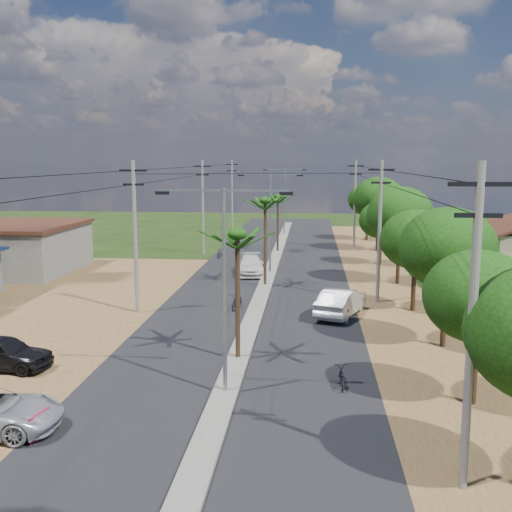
{
  "coord_description": "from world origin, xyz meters",
  "views": [
    {
      "loc": [
        3.21,
        -21.82,
        9.02
      ],
      "look_at": [
        -0.22,
        15.29,
        3.0
      ],
      "focal_mm": 42.0,
      "sensor_mm": 36.0,
      "label": 1
    }
  ],
  "objects": [
    {
      "name": "tree_east_c",
      "position": [
        9.7,
        7.0,
        4.86
      ],
      "size": [
        4.6,
        4.6,
        6.83
      ],
      "color": "black",
      "rests_on": "ground"
    },
    {
      "name": "utility_pole_e_c",
      "position": [
        7.5,
        38.0,
        4.76
      ],
      "size": [
        1.6,
        0.24,
        9.0
      ],
      "color": "#605E56",
      "rests_on": "ground"
    },
    {
      "name": "utility_pole_e_a",
      "position": [
        7.5,
        -6.0,
        4.76
      ],
      "size": [
        1.6,
        0.24,
        9.0
      ],
      "color": "#605E56",
      "rests_on": "ground"
    },
    {
      "name": "moto_rider_west_a",
      "position": [
        -1.2,
        13.32,
        0.5
      ],
      "size": [
        0.97,
        2.0,
        1.01
      ],
      "primitive_type": "imported",
      "rotation": [
        0.0,
        0.0,
        -0.16
      ],
      "color": "black",
      "rests_on": "ground"
    },
    {
      "name": "tree_east_d",
      "position": [
        9.4,
        14.0,
        4.34
      ],
      "size": [
        4.2,
        4.2,
        6.13
      ],
      "color": "black",
      "rests_on": "ground"
    },
    {
      "name": "car_parked_dark",
      "position": [
        -10.01,
        1.94,
        0.73
      ],
      "size": [
        4.47,
        2.17,
        1.47
      ],
      "primitive_type": "imported",
      "rotation": [
        0.0,
        0.0,
        1.47
      ],
      "color": "black",
      "rests_on": "ground"
    },
    {
      "name": "moto_rider_east",
      "position": [
        4.51,
        1.12,
        0.41
      ],
      "size": [
        0.57,
        1.56,
        0.81
      ],
      "primitive_type": "imported",
      "rotation": [
        0.0,
        0.0,
        3.16
      ],
      "color": "black",
      "rests_on": "ground"
    },
    {
      "name": "palm_median_mid",
      "position": [
        0.0,
        20.0,
        5.9
      ],
      "size": [
        2.0,
        2.0,
        6.55
      ],
      "color": "black",
      "rests_on": "ground"
    },
    {
      "name": "utility_pole_w_c",
      "position": [
        -7.0,
        34.0,
        4.76
      ],
      "size": [
        1.6,
        0.24,
        9.0
      ],
      "color": "#605E56",
      "rests_on": "ground"
    },
    {
      "name": "car_silver_mid",
      "position": [
        5.0,
        12.29,
        0.81
      ],
      "size": [
        3.28,
        5.24,
        1.63
      ],
      "primitive_type": "imported",
      "rotation": [
        0.0,
        0.0,
        2.8
      ],
      "color": "#A1A3A9",
      "rests_on": "ground"
    },
    {
      "name": "streetlight_mid",
      "position": [
        0.0,
        25.0,
        4.79
      ],
      "size": [
        5.1,
        0.18,
        8.0
      ],
      "color": "gray",
      "rests_on": "ground"
    },
    {
      "name": "median",
      "position": [
        0.0,
        18.0,
        0.09
      ],
      "size": [
        1.0,
        90.0,
        0.18
      ],
      "primitive_type": "cube",
      "color": "#605E56",
      "rests_on": "ground"
    },
    {
      "name": "car_white_far",
      "position": [
        -1.5,
        24.51,
        0.72
      ],
      "size": [
        2.65,
        5.21,
        1.45
      ],
      "primitive_type": "imported",
      "rotation": [
        0.0,
        0.0,
        0.13
      ],
      "color": "beige",
      "rests_on": "ground"
    },
    {
      "name": "dirt_shoulder_east",
      "position": [
        8.5,
        15.0,
        0.01
      ],
      "size": [
        5.0,
        90.0,
        0.03
      ],
      "primitive_type": "cube",
      "color": "#543E1C",
      "rests_on": "ground"
    },
    {
      "name": "utility_pole_e_b",
      "position": [
        7.5,
        16.0,
        4.76
      ],
      "size": [
        1.6,
        0.24,
        9.0
      ],
      "color": "#605E56",
      "rests_on": "ground"
    },
    {
      "name": "tree_east_f",
      "position": [
        9.2,
        30.0,
        3.89
      ],
      "size": [
        3.8,
        3.8,
        5.52
      ],
      "color": "black",
      "rests_on": "ground"
    },
    {
      "name": "utility_pole_w_b",
      "position": [
        -7.0,
        12.0,
        4.76
      ],
      "size": [
        1.6,
        0.24,
        9.0
      ],
      "color": "#605E56",
      "rests_on": "ground"
    },
    {
      "name": "tree_east_e",
      "position": [
        9.6,
        22.0,
        5.09
      ],
      "size": [
        4.8,
        4.8,
        7.14
      ],
      "color": "black",
      "rests_on": "ground"
    },
    {
      "name": "tree_east_g",
      "position": [
        9.8,
        38.0,
        5.24
      ],
      "size": [
        5.0,
        5.0,
        7.38
      ],
      "color": "black",
      "rests_on": "ground"
    },
    {
      "name": "palm_median_far",
      "position": [
        0.0,
        36.0,
        5.26
      ],
      "size": [
        2.0,
        2.0,
        5.85
      ],
      "color": "black",
      "rests_on": "ground"
    },
    {
      "name": "palm_median_near",
      "position": [
        0.0,
        4.0,
        5.54
      ],
      "size": [
        2.0,
        2.0,
        6.15
      ],
      "color": "black",
      "rests_on": "ground"
    },
    {
      "name": "road",
      "position": [
        0.0,
        15.0,
        0.02
      ],
      "size": [
        12.0,
        110.0,
        0.04
      ],
      "primitive_type": "cube",
      "color": "black",
      "rests_on": "ground"
    },
    {
      "name": "low_shed",
      "position": [
        -21.0,
        24.0,
        1.97
      ],
      "size": [
        10.4,
        10.4,
        3.95
      ],
      "color": "#605E56",
      "rests_on": "ground"
    },
    {
      "name": "streetlight_near",
      "position": [
        0.0,
        0.0,
        4.79
      ],
      "size": [
        5.1,
        0.18,
        8.0
      ],
      "color": "gray",
      "rests_on": "ground"
    },
    {
      "name": "streetlight_far",
      "position": [
        0.0,
        50.0,
        4.79
      ],
      "size": [
        5.1,
        0.18,
        8.0
      ],
      "color": "gray",
      "rests_on": "ground"
    },
    {
      "name": "moto_rider_west_b",
      "position": [
        -5.0,
        32.15,
        0.44
      ],
      "size": [
        0.99,
        1.51,
        0.88
      ],
      "primitive_type": "imported",
      "rotation": [
        0.0,
        0.0,
        -0.43
      ],
      "color": "black",
      "rests_on": "ground"
    },
    {
      "name": "roadside_sign",
      "position": [
        -5.5,
        -4.2,
        0.44
      ],
      "size": [
        0.25,
        1.06,
        0.89
      ],
      "rotation": [
        0.0,
        0.0,
        -0.17
      ],
      "color": "#A10E32",
      "rests_on": "ground"
    },
    {
      "name": "tree_east_h",
      "position": [
        9.5,
        46.0,
        4.64
      ],
      "size": [
        4.4,
        4.4,
        6.52
      ],
      "color": "black",
      "rests_on": "ground"
    },
    {
      "name": "ground",
      "position": [
        0.0,
        0.0,
        0.0
      ],
      "size": [
        160.0,
        160.0,
        0.0
      ],
      "primitive_type": "plane",
      "color": "black",
      "rests_on": "ground"
    },
    {
      "name": "tree_east_b",
      "position": [
        9.3,
        0.0,
        4.11
      ],
      "size": [
        4.0,
        4.0,
        5.83
      ],
      "color": "black",
      "rests_on": "ground"
    },
    {
      "name": "utility_pole_w_d",
      "position": [
        -7.0,
        55.0,
        4.76
      ],
      "size": [
        1.6,
        0.24,
        9.0
      ],
      "color": "#605E56",
      "rests_on": "ground"
    }
  ]
}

